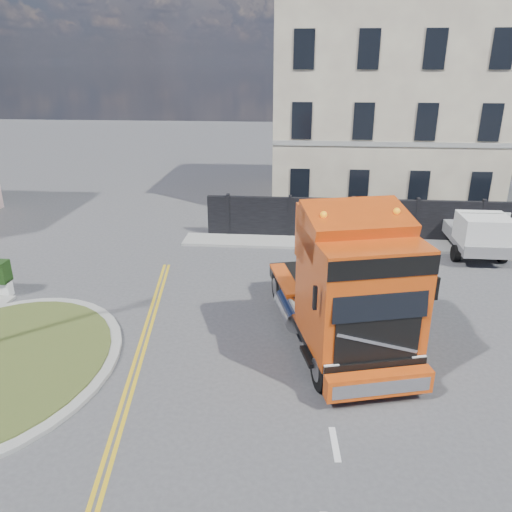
{
  "coord_description": "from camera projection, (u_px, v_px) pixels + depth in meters",
  "views": [
    {
      "loc": [
        1.38,
        -14.23,
        8.01
      ],
      "look_at": [
        -0.0,
        1.68,
        1.8
      ],
      "focal_mm": 35.0,
      "sensor_mm": 36.0,
      "label": 1
    }
  ],
  "objects": [
    {
      "name": "truck",
      "position": [
        349.0,
        292.0,
        14.07
      ],
      "size": [
        4.48,
        7.76,
        4.38
      ],
      "rotation": [
        0.0,
        0.0,
        0.26
      ],
      "color": "black",
      "rests_on": "ground"
    },
    {
      "name": "georgian_building",
      "position": [
        381.0,
        104.0,
        28.97
      ],
      "size": [
        12.3,
        10.3,
        12.8
      ],
      "color": "beige",
      "rests_on": "ground"
    },
    {
      "name": "ground",
      "position": [
        252.0,
        326.0,
        16.22
      ],
      "size": [
        120.0,
        120.0,
        0.0
      ],
      "primitive_type": "plane",
      "color": "#424244",
      "rests_on": "ground"
    },
    {
      "name": "flatbed_pickup",
      "position": [
        477.0,
        233.0,
        21.64
      ],
      "size": [
        2.2,
        4.91,
        2.05
      ],
      "rotation": [
        0.0,
        0.0,
        -0.0
      ],
      "color": "slate",
      "rests_on": "ground"
    },
    {
      "name": "hoarding_fence",
      "position": [
        406.0,
        221.0,
        23.69
      ],
      "size": [
        18.8,
        0.25,
        2.0
      ],
      "color": "black",
      "rests_on": "ground"
    },
    {
      "name": "pavement_far",
      "position": [
        396.0,
        245.0,
        23.24
      ],
      "size": [
        20.0,
        1.6,
        0.12
      ],
      "primitive_type": "cube",
      "color": "gray",
      "rests_on": "ground"
    }
  ]
}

